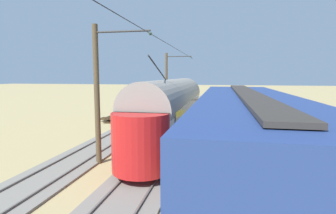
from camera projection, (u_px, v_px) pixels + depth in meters
The scene contains 10 objects.
ground_plane at pixel (171, 141), 18.50m from camera, with size 220.00×220.00×0.00m, color tan.
track_streetcar_siding at pixel (233, 142), 17.98m from camera, with size 2.80×80.00×0.18m.
track_adjacent_siding at pixel (172, 139), 18.79m from camera, with size 2.80×80.00×0.18m.
track_third_siding at pixel (116, 137), 19.61m from camera, with size 2.80×80.00×0.18m.
vintage_streetcar at pixel (172, 108), 18.72m from camera, with size 2.65×17.51×5.35m.
coach_adjacent at pixel (246, 147), 8.93m from camera, with size 2.96×12.88×3.85m.
catenary_pole_foreground at pixel (167, 83), 30.37m from camera, with size 3.05×0.28×7.08m.
catenary_pole_mid_near at pixel (98, 92), 13.44m from camera, with size 3.05×0.28×7.08m.
spare_tie_stack at pixel (112, 119), 26.41m from camera, with size 2.40×2.40×0.54m.
track_end_bumper at pixel (229, 115), 28.06m from camera, with size 1.80×0.60×0.80m, color #B2A519.
Camera 1 is at (-3.35, 17.77, 4.57)m, focal length 28.42 mm.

